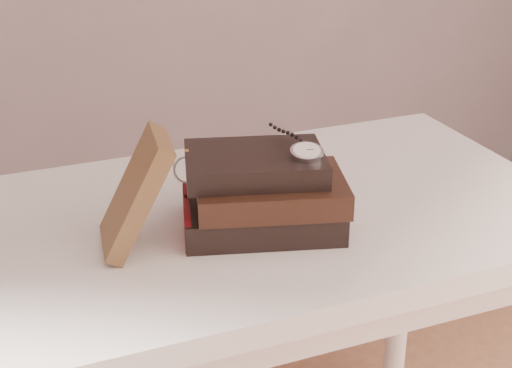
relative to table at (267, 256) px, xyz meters
name	(u,v)px	position (x,y,z in m)	size (l,w,h in m)	color
table	(267,256)	(0.00, 0.00, 0.00)	(1.00, 0.60, 0.75)	silver
book_stack	(263,194)	(-0.03, -0.06, 0.15)	(0.28, 0.23, 0.12)	black
journal	(136,193)	(-0.23, -0.05, 0.18)	(0.03, 0.11, 0.19)	#472F1B
pocket_watch	(305,151)	(0.03, -0.08, 0.22)	(0.06, 0.16, 0.02)	silver
eyeglasses	(204,168)	(-0.09, 0.04, 0.16)	(0.13, 0.14, 0.05)	silver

